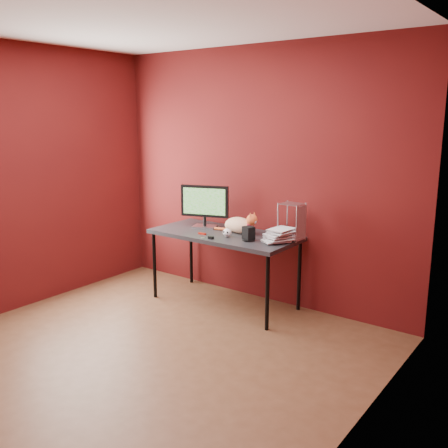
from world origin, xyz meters
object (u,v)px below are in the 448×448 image
Objects in this scene: skull_mug at (227,233)px; speaker at (249,234)px; monitor at (205,204)px; book_stack at (275,163)px; cat at (240,225)px; desk at (224,238)px.

speaker is (0.25, 0.00, 0.02)m from skull_mug.
book_stack is at bearing -21.60° from monitor.
cat is 0.22m from skull_mug.
cat is at bearing -17.63° from monitor.
monitor is at bearing 144.54° from skull_mug.
cat is (0.44, 0.01, -0.17)m from monitor.
skull_mug is (0.00, -0.21, -0.04)m from cat.
desk is at bearing 124.46° from skull_mug.
desk is 0.44m from monitor.
speaker is 0.09× the size of book_stack.
skull_mug reaches higher than desk.
book_stack reaches higher than monitor.
skull_mug is at bearing -80.17° from cat.
monitor is 0.53m from skull_mug.
book_stack is (0.55, 0.04, 0.78)m from desk.
skull_mug is (0.12, -0.12, 0.09)m from desk.
speaker is (0.25, -0.21, -0.02)m from cat.
speaker is at bearing -10.59° from skull_mug.
book_stack reaches higher than desk.
skull_mug is at bearing -44.53° from desk.
cat is 0.33m from speaker.
cat is at bearing 173.49° from book_stack.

